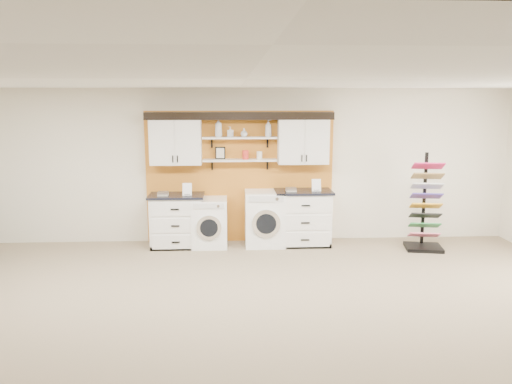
{
  "coord_description": "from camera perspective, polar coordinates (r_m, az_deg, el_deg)",
  "views": [
    {
      "loc": [
        -0.16,
        -5.07,
        2.6
      ],
      "look_at": [
        0.21,
        2.3,
        1.23
      ],
      "focal_mm": 35.0,
      "sensor_mm": 36.0,
      "label": 1
    }
  ],
  "objects": [
    {
      "name": "washer",
      "position": [
        8.98,
        -5.31,
        -3.47
      ],
      "size": [
        0.62,
        0.71,
        0.86
      ],
      "color": "white",
      "rests_on": "floor"
    },
    {
      "name": "dryer",
      "position": [
        8.98,
        1.02,
        -3.02
      ],
      "size": [
        0.71,
        0.71,
        0.99
      ],
      "color": "white",
      "rests_on": "floor"
    },
    {
      "name": "canister_red",
      "position": [
        8.93,
        -1.21,
        4.27
      ],
      "size": [
        0.11,
        0.11,
        0.16
      ],
      "primitive_type": "cylinder",
      "color": "red",
      "rests_on": "shelf_lower"
    },
    {
      "name": "upper_cabinet_right",
      "position": [
        8.99,
        5.39,
        5.9
      ],
      "size": [
        0.9,
        0.35,
        0.84
      ],
      "color": "white",
      "rests_on": "wall_back"
    },
    {
      "name": "soap_bottle_c",
      "position": [
        8.89,
        -1.38,
        6.81
      ],
      "size": [
        0.14,
        0.14,
        0.15
      ],
      "primitive_type": "imported",
      "rotation": [
        0.0,
        0.0,
        4.54
      ],
      "color": "silver",
      "rests_on": "shelf_upper"
    },
    {
      "name": "ceiling",
      "position": [
        5.08,
        -1.11,
        12.81
      ],
      "size": [
        10.0,
        10.0,
        0.0
      ],
      "primitive_type": "plane",
      "rotation": [
        3.14,
        0.0,
        0.0
      ],
      "color": "white",
      "rests_on": "wall_back"
    },
    {
      "name": "sample_rack",
      "position": [
        9.22,
        18.72,
        -2.96
      ],
      "size": [
        0.7,
        0.61,
        1.69
      ],
      "rotation": [
        0.0,
        0.0,
        -0.18
      ],
      "color": "black",
      "rests_on": "floor"
    },
    {
      "name": "floor",
      "position": [
        5.7,
        -1.01,
        -16.59
      ],
      "size": [
        10.0,
        10.0,
        0.0
      ],
      "primitive_type": "plane",
      "color": "#7E6B54",
      "rests_on": "ground"
    },
    {
      "name": "wall_back",
      "position": [
        9.15,
        -1.87,
        3.0
      ],
      "size": [
        10.0,
        0.0,
        10.0
      ],
      "primitive_type": "plane",
      "rotation": [
        1.57,
        0.0,
        0.0
      ],
      "color": "silver",
      "rests_on": "floor"
    },
    {
      "name": "soap_bottle_a",
      "position": [
        8.89,
        -4.31,
        7.36
      ],
      "size": [
        0.17,
        0.18,
        0.33
      ],
      "primitive_type": "imported",
      "rotation": [
        0.0,
        0.0,
        3.66
      ],
      "color": "silver",
      "rests_on": "shelf_upper"
    },
    {
      "name": "soap_bottle_d",
      "position": [
        8.91,
        1.41,
        7.29
      ],
      "size": [
        0.14,
        0.14,
        0.3
      ],
      "primitive_type": "imported",
      "rotation": [
        0.0,
        0.0,
        1.32
      ],
      "color": "silver",
      "rests_on": "shelf_upper"
    },
    {
      "name": "soap_bottle_b",
      "position": [
        8.89,
        -2.95,
        6.89
      ],
      "size": [
        0.11,
        0.11,
        0.18
      ],
      "primitive_type": "imported",
      "rotation": [
        0.0,
        0.0,
        4.2
      ],
      "color": "silver",
      "rests_on": "shelf_upper"
    },
    {
      "name": "shelf_upper",
      "position": [
        8.9,
        -1.87,
        6.22
      ],
      "size": [
        1.32,
        0.28,
        0.03
      ],
      "primitive_type": "cube",
      "color": "white",
      "rests_on": "wall_back"
    },
    {
      "name": "base_cabinet_right",
      "position": [
        9.05,
        5.38,
        -2.93
      ],
      "size": [
        1.02,
        0.66,
        1.0
      ],
      "color": "white",
      "rests_on": "floor"
    },
    {
      "name": "crown_molding",
      "position": [
        8.89,
        -1.89,
        8.78
      ],
      "size": [
        3.3,
        0.41,
        0.13
      ],
      "color": "black",
      "rests_on": "wall_back"
    },
    {
      "name": "accent_panel",
      "position": [
        9.14,
        -1.86,
        1.73
      ],
      "size": [
        3.4,
        0.07,
        2.4
      ],
      "primitive_type": "cube",
      "color": "#BF7120",
      "rests_on": "wall_back"
    },
    {
      "name": "canister_cream",
      "position": [
        8.94,
        0.39,
        4.22
      ],
      "size": [
        0.1,
        0.1,
        0.14
      ],
      "primitive_type": "cylinder",
      "color": "silver",
      "rests_on": "shelf_lower"
    },
    {
      "name": "upper_cabinet_left",
      "position": [
        8.95,
        -9.16,
        5.79
      ],
      "size": [
        0.9,
        0.35,
        0.84
      ],
      "color": "white",
      "rests_on": "wall_back"
    },
    {
      "name": "base_cabinet_left",
      "position": [
        9.02,
        -9.0,
        -3.23
      ],
      "size": [
        0.97,
        0.66,
        0.95
      ],
      "color": "white",
      "rests_on": "floor"
    },
    {
      "name": "shelf_lower",
      "position": [
        8.94,
        -1.85,
        3.66
      ],
      "size": [
        1.32,
        0.28,
        0.03
      ],
      "primitive_type": "cube",
      "color": "white",
      "rests_on": "wall_back"
    },
    {
      "name": "picture_frame",
      "position": [
        8.97,
        -4.11,
        4.47
      ],
      "size": [
        0.18,
        0.02,
        0.22
      ],
      "color": "black",
      "rests_on": "shelf_lower"
    }
  ]
}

